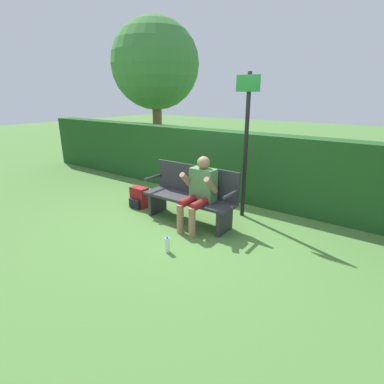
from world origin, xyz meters
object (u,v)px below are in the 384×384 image
(park_bench, at_px, (191,195))
(signpost, at_px, (246,138))
(backpack, at_px, (139,198))
(tree, at_px, (155,65))
(water_bottle, at_px, (167,245))
(person_seated, at_px, (199,190))

(park_bench, relative_size, signpost, 0.68)
(backpack, height_order, tree, tree)
(signpost, bearing_deg, water_bottle, -97.23)
(backpack, bearing_deg, tree, 127.28)
(park_bench, distance_m, water_bottle, 1.20)
(backpack, bearing_deg, park_bench, 3.47)
(park_bench, xyz_separation_m, backpack, (-1.20, -0.07, -0.28))
(backpack, height_order, signpost, signpost)
(signpost, bearing_deg, tree, 149.16)
(park_bench, height_order, person_seated, person_seated)
(water_bottle, bearing_deg, person_seated, 97.00)
(park_bench, relative_size, person_seated, 1.42)
(person_seated, distance_m, signpost, 1.19)
(water_bottle, distance_m, tree, 6.73)
(tree, bearing_deg, water_bottle, -46.61)
(person_seated, relative_size, water_bottle, 5.04)
(park_bench, xyz_separation_m, signpost, (0.61, 0.73, 0.93))
(person_seated, relative_size, tree, 0.27)
(park_bench, distance_m, signpost, 1.33)
(park_bench, height_order, tree, tree)
(backpack, distance_m, signpost, 2.32)
(water_bottle, relative_size, signpost, 0.10)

